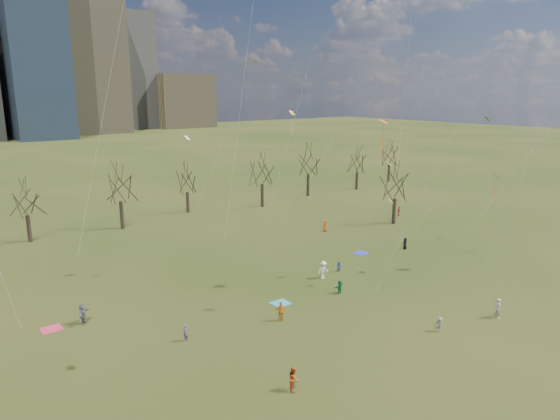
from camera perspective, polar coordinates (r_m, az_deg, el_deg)
ground at (r=46.53m, az=9.23°, el=-11.17°), size 500.00×500.00×0.00m
bare_tree_row at (r=73.99m, az=-12.08°, el=2.92°), size 113.04×29.80×9.50m
blanket_teal at (r=47.18m, az=0.08°, el=-10.61°), size 1.60×1.50×0.03m
blanket_navy at (r=61.76m, az=9.24°, el=-4.88°), size 1.60×1.50×0.03m
blanket_crimson at (r=46.55m, az=-24.67°, el=-12.27°), size 1.60×1.50×0.03m
person_1 at (r=48.05m, az=23.69°, el=-10.22°), size 0.70×0.77×1.77m
person_2 at (r=34.59m, az=1.59°, el=-18.69°), size 1.02×1.05×1.70m
person_3 at (r=43.95m, az=17.77°, el=-12.31°), size 0.59×0.87×1.24m
person_4 at (r=43.51m, az=0.12°, el=-11.50°), size 1.13×0.86×1.79m
person_5 at (r=49.45m, az=6.82°, el=-8.71°), size 1.30×0.57×1.36m
person_6 at (r=64.26m, az=14.11°, el=-3.71°), size 0.79×0.87×1.49m
person_7 at (r=41.11m, az=-10.79°, el=-13.64°), size 0.41×0.56×1.39m
person_8 at (r=55.05m, az=6.76°, el=-6.48°), size 0.67×0.71×1.15m
person_9 at (r=52.93m, az=4.98°, el=-6.83°), size 1.28×0.80×1.90m
person_10 at (r=81.27m, az=13.42°, el=-0.09°), size 0.95×0.67×1.49m
person_11 at (r=46.16m, az=-21.60°, el=-10.95°), size 1.48×1.69×1.85m
person_12 at (r=70.34m, az=5.21°, el=-1.78°), size 0.67×0.90×1.68m
kites_airborne at (r=54.47m, az=5.07°, el=8.45°), size 75.71×43.87×36.23m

